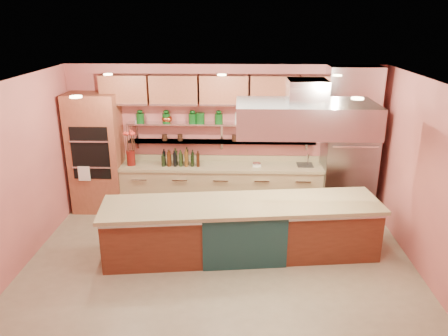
{
  "coord_description": "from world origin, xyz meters",
  "views": [
    {
      "loc": [
        0.26,
        -5.72,
        3.65
      ],
      "look_at": [
        0.04,
        1.0,
        1.29
      ],
      "focal_mm": 35.0,
      "sensor_mm": 36.0,
      "label": 1
    }
  ],
  "objects_px": {
    "refrigerator": "(348,161)",
    "island": "(241,229)",
    "flower_vase": "(131,158)",
    "green_canister": "(200,118)",
    "kitchen_scale": "(257,164)",
    "copper_kettle": "(168,119)"
  },
  "relations": [
    {
      "from": "refrigerator",
      "to": "flower_vase",
      "type": "distance_m",
      "value": 4.13
    },
    {
      "from": "refrigerator",
      "to": "island",
      "type": "height_order",
      "value": "refrigerator"
    },
    {
      "from": "kitchen_scale",
      "to": "green_canister",
      "type": "xyz_separation_m",
      "value": [
        -1.08,
        0.22,
        0.84
      ]
    },
    {
      "from": "refrigerator",
      "to": "green_canister",
      "type": "distance_m",
      "value": 2.91
    },
    {
      "from": "refrigerator",
      "to": "copper_kettle",
      "type": "relative_size",
      "value": 11.89
    },
    {
      "from": "flower_vase",
      "to": "refrigerator",
      "type": "bearing_deg",
      "value": -0.14
    },
    {
      "from": "flower_vase",
      "to": "copper_kettle",
      "type": "distance_m",
      "value": 1.02
    },
    {
      "from": "flower_vase",
      "to": "copper_kettle",
      "type": "height_order",
      "value": "copper_kettle"
    },
    {
      "from": "copper_kettle",
      "to": "green_canister",
      "type": "relative_size",
      "value": 0.89
    },
    {
      "from": "refrigerator",
      "to": "kitchen_scale",
      "type": "height_order",
      "value": "refrigerator"
    },
    {
      "from": "refrigerator",
      "to": "green_canister",
      "type": "xyz_separation_m",
      "value": [
        -2.8,
        0.23,
        0.76
      ]
    },
    {
      "from": "copper_kettle",
      "to": "green_canister",
      "type": "xyz_separation_m",
      "value": [
        0.62,
        0.0,
        0.03
      ]
    },
    {
      "from": "kitchen_scale",
      "to": "green_canister",
      "type": "bearing_deg",
      "value": 145.76
    },
    {
      "from": "kitchen_scale",
      "to": "island",
      "type": "bearing_deg",
      "value": -122.81
    },
    {
      "from": "island",
      "to": "flower_vase",
      "type": "bearing_deg",
      "value": 135.49
    },
    {
      "from": "copper_kettle",
      "to": "green_canister",
      "type": "height_order",
      "value": "green_canister"
    },
    {
      "from": "kitchen_scale",
      "to": "refrigerator",
      "type": "bearing_deg",
      "value": -23.08
    },
    {
      "from": "kitchen_scale",
      "to": "green_canister",
      "type": "distance_m",
      "value": 1.39
    },
    {
      "from": "flower_vase",
      "to": "kitchen_scale",
      "type": "bearing_deg",
      "value": 0.0
    },
    {
      "from": "refrigerator",
      "to": "green_canister",
      "type": "relative_size",
      "value": 10.56
    },
    {
      "from": "refrigerator",
      "to": "flower_vase",
      "type": "height_order",
      "value": "refrigerator"
    },
    {
      "from": "island",
      "to": "flower_vase",
      "type": "distance_m",
      "value": 2.75
    }
  ]
}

